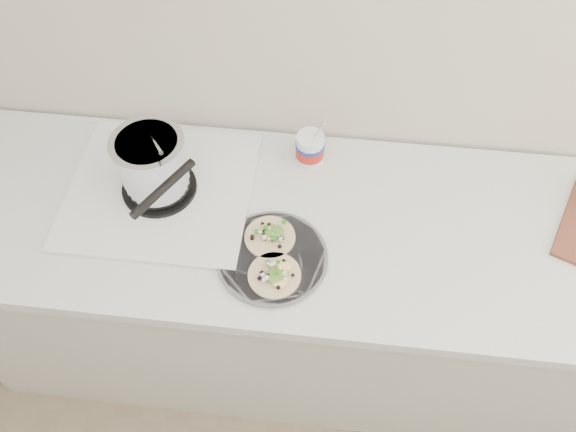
# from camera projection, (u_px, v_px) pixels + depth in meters

# --- Properties ---
(counter) EXTENTS (2.44, 0.66, 0.90)m
(counter) POSITION_uv_depth(u_px,v_px,m) (333.00, 297.00, 1.90)
(counter) COLOR beige
(counter) RESTS_ON ground
(stove) EXTENTS (0.52, 0.48, 0.25)m
(stove) POSITION_uv_depth(u_px,v_px,m) (155.00, 173.00, 1.53)
(stove) COLOR silver
(stove) RESTS_ON counter
(taco_plate) EXTENTS (0.29, 0.29, 0.04)m
(taco_plate) POSITION_uv_depth(u_px,v_px,m) (272.00, 256.00, 1.45)
(taco_plate) COLOR #59585F
(taco_plate) RESTS_ON counter
(tub) EXTENTS (0.09, 0.09, 0.19)m
(tub) POSITION_uv_depth(u_px,v_px,m) (311.00, 146.00, 1.62)
(tub) COLOR white
(tub) RESTS_ON counter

